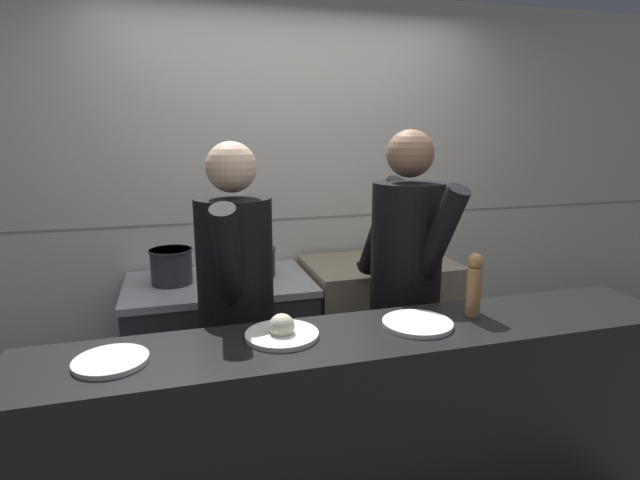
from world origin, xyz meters
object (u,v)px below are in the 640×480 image
plated_dish_main (111,361)px  plated_dish_dessert (417,323)px  stock_pot (171,265)px  oven_range (222,348)px  pepper_mill (474,283)px  chef_sous (405,285)px  plated_dish_appetiser (282,331)px  chefs_knife (379,265)px  sauce_pot (255,261)px  chef_head_cook (236,306)px

plated_dish_main → plated_dish_dessert: 1.13m
stock_pot → oven_range: bearing=-5.9°
pepper_mill → chef_sous: 0.51m
stock_pot → plated_dish_appetiser: 1.26m
plated_dish_appetiser → oven_range: bearing=96.6°
chefs_knife → plated_dish_main: size_ratio=1.31×
stock_pot → plated_dish_appetiser: size_ratio=0.89×
pepper_mill → plated_dish_appetiser: bearing=-179.7°
plated_dish_appetiser → pepper_mill: size_ratio=1.04×
stock_pot → sauce_pot: stock_pot is taller
plated_dish_dessert → pepper_mill: size_ratio=1.04×
chef_head_cook → oven_range: bearing=105.2°
plated_dish_appetiser → plated_dish_dessert: plated_dish_appetiser is taller
sauce_pot → chefs_knife: (0.76, -0.13, -0.04)m
oven_range → plated_dish_dessert: (0.68, -1.20, 0.55)m
stock_pot → pepper_mill: bearing=-44.3°
oven_range → stock_pot: stock_pot is taller
sauce_pot → pepper_mill: 1.41m
plated_dish_dessert → chef_head_cook: 0.84m
oven_range → sauce_pot: 0.57m
stock_pot → pepper_mill: size_ratio=0.92×
pepper_mill → chef_head_cook: size_ratio=0.16×
stock_pot → plated_dish_dessert: bearing=-52.7°
plated_dish_main → chef_head_cook: size_ratio=0.15×
sauce_pot → chefs_knife: size_ratio=0.79×
chefs_knife → plated_dish_main: 1.83m
chefs_knife → chef_sous: (-0.11, -0.59, 0.06)m
chefs_knife → plated_dish_appetiser: (-0.85, -1.07, 0.09)m
chefs_knife → chef_sous: bearing=-100.3°
sauce_pot → plated_dish_main: (-0.69, -1.26, 0.03)m
stock_pot → plated_dish_appetiser: same height
sauce_pot → chef_sous: size_ratio=0.15×
chef_head_cook → stock_pot: bearing=125.3°
sauce_pot → chefs_knife: 0.77m
oven_range → chefs_knife: size_ratio=3.36×
plated_dish_main → chef_sous: size_ratio=0.14×
plated_dish_main → plated_dish_dessert: (1.13, 0.01, 0.00)m
stock_pot → chefs_knife: bearing=-5.5°
chef_head_cook → chef_sous: (0.85, -0.00, 0.03)m
plated_dish_dessert → stock_pot: bearing=127.3°
oven_range → chef_head_cook: chef_head_cook is taller
chefs_knife → chef_sous: size_ratio=0.18×
plated_dish_appetiser → chef_sous: (0.74, 0.48, -0.03)m
chefs_knife → sauce_pot: bearing=169.9°
sauce_pot → plated_dish_main: size_ratio=1.03×
stock_pot → chef_head_cook: 0.76m
stock_pot → plated_dish_appetiser: (0.40, -1.19, 0.03)m
pepper_mill → chef_sous: (-0.08, 0.48, -0.15)m
chefs_knife → chef_sous: 0.60m
chef_head_cook → pepper_mill: bearing=-13.9°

